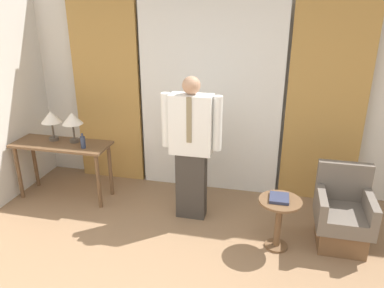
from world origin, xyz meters
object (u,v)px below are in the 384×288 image
table_lamp_left (51,118)px  armchair (342,216)px  person (191,145)px  side_table (279,216)px  table_lamp_right (72,120)px  desk (62,152)px  bottle_near_edge (83,142)px  book (279,198)px

table_lamp_left → armchair: table_lamp_left is taller
person → side_table: (1.02, -0.41, -0.54)m
armchair → side_table: size_ratio=1.50×
table_lamp_right → armchair: table_lamp_right is taller
table_lamp_right → side_table: table_lamp_right is taller
desk → table_lamp_right: size_ratio=3.22×
armchair → desk: bearing=175.6°
bottle_near_edge → side_table: size_ratio=0.33×
table_lamp_left → table_lamp_right: (0.29, 0.00, 0.00)m
table_lamp_left → person: 1.88m
person → book: bearing=-21.4°
desk → side_table: 2.80m
person → book: (1.01, -0.39, -0.34)m
bottle_near_edge → table_lamp_left: bearing=162.0°
side_table → book: (-0.01, 0.01, 0.20)m
desk → armchair: bearing=-4.4°
table_lamp_left → table_lamp_right: size_ratio=1.00×
armchair → person: bearing=174.3°
bottle_near_edge → book: 2.42m
armchair → side_table: 0.70m
table_lamp_left → bottle_near_edge: 0.57m
armchair → book: bearing=-161.4°
person → book: person is taller
desk → bottle_near_edge: bearing=-12.7°
desk → person: bearing=-3.1°
desk → book: 2.77m
person → table_lamp_right: bearing=173.6°
bottle_near_edge → armchair: bearing=-3.4°
bottle_near_edge → book: bearing=-9.8°
table_lamp_right → side_table: bearing=-12.7°
side_table → book: size_ratio=2.55×
desk → book: desk is taller
book → armchair: bearing=18.6°
desk → person: 1.75m
desk → book: bearing=-10.1°
bottle_near_edge → person: person is taller
side_table → person: bearing=158.3°
desk → bottle_near_edge: size_ratio=6.66×
table_lamp_right → person: 1.59m
armchair → table_lamp_right: bearing=173.9°
desk → table_lamp_left: table_lamp_left is taller
desk → person: size_ratio=0.73×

